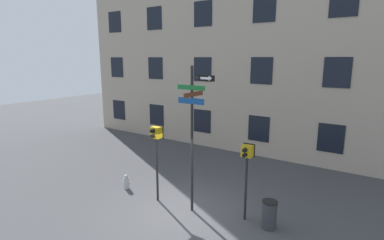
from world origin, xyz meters
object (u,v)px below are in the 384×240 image
(pedestrian_signal_left, at_px, (156,142))
(pedestrian_signal_right, at_px, (247,161))
(trash_bin, at_px, (269,214))
(fire_hydrant, at_px, (126,182))
(street_sign_pole, at_px, (193,127))

(pedestrian_signal_left, relative_size, pedestrian_signal_right, 1.11)
(pedestrian_signal_right, relative_size, trash_bin, 2.85)
(fire_hydrant, height_order, trash_bin, trash_bin)
(street_sign_pole, relative_size, trash_bin, 5.54)
(pedestrian_signal_right, bearing_deg, fire_hydrant, -174.76)
(trash_bin, bearing_deg, fire_hydrant, -176.04)
(pedestrian_signal_left, bearing_deg, trash_bin, 6.95)
(pedestrian_signal_right, relative_size, fire_hydrant, 4.31)
(fire_hydrant, relative_size, trash_bin, 0.66)
(pedestrian_signal_right, distance_m, trash_bin, 1.71)
(pedestrian_signal_left, height_order, trash_bin, pedestrian_signal_left)
(street_sign_pole, xyz_separation_m, pedestrian_signal_right, (1.66, 0.46, -0.95))
(street_sign_pole, distance_m, pedestrian_signal_left, 1.65)
(fire_hydrant, xyz_separation_m, trash_bin, (5.63, 0.39, 0.16))
(fire_hydrant, bearing_deg, street_sign_pole, -0.30)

